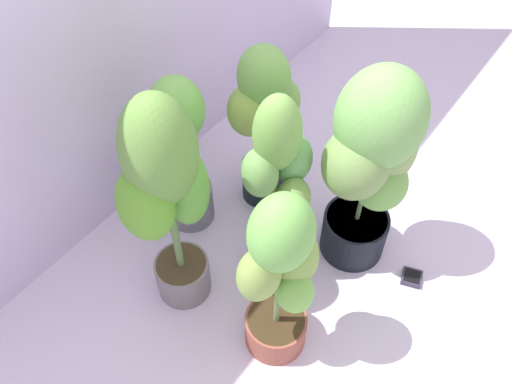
{
  "coord_description": "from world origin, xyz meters",
  "views": [
    {
      "loc": [
        -1.05,
        -0.58,
        1.97
      ],
      "look_at": [
        -0.01,
        0.2,
        0.41
      ],
      "focal_mm": 38.48,
      "sensor_mm": 36.0,
      "label": 1
    }
  ],
  "objects_px": {
    "potted_plant_back_center": "(177,150)",
    "potted_plant_back_right": "(263,117)",
    "potted_plant_front_left": "(280,276)",
    "potted_plant_front_right": "(372,160)",
    "potted_plant_back_left": "(166,193)",
    "hygrometer_box": "(412,277)",
    "potted_plant_center": "(278,187)"
  },
  "relations": [
    {
      "from": "potted_plant_back_right",
      "to": "potted_plant_back_left",
      "type": "bearing_deg",
      "value": -175.31
    },
    {
      "from": "potted_plant_center",
      "to": "potted_plant_back_left",
      "type": "relative_size",
      "value": 0.89
    },
    {
      "from": "potted_plant_front_right",
      "to": "potted_plant_back_right",
      "type": "xyz_separation_m",
      "value": [
        0.01,
        0.49,
        -0.07
      ]
    },
    {
      "from": "potted_plant_center",
      "to": "potted_plant_back_right",
      "type": "xyz_separation_m",
      "value": [
        0.26,
        0.26,
        0.01
      ]
    },
    {
      "from": "potted_plant_back_center",
      "to": "potted_plant_center",
      "type": "distance_m",
      "value": 0.45
    },
    {
      "from": "potted_plant_front_left",
      "to": "hygrometer_box",
      "type": "relative_size",
      "value": 8.23
    },
    {
      "from": "potted_plant_center",
      "to": "hygrometer_box",
      "type": "distance_m",
      "value": 0.73
    },
    {
      "from": "potted_plant_front_right",
      "to": "potted_plant_center",
      "type": "bearing_deg",
      "value": 136.85
    },
    {
      "from": "hygrometer_box",
      "to": "potted_plant_front_left",
      "type": "bearing_deg",
      "value": -46.83
    },
    {
      "from": "potted_plant_front_right",
      "to": "potted_plant_back_left",
      "type": "relative_size",
      "value": 0.94
    },
    {
      "from": "potted_plant_front_right",
      "to": "potted_plant_back_left",
      "type": "height_order",
      "value": "potted_plant_back_left"
    },
    {
      "from": "potted_plant_back_right",
      "to": "potted_plant_front_left",
      "type": "distance_m",
      "value": 0.72
    },
    {
      "from": "potted_plant_back_center",
      "to": "hygrometer_box",
      "type": "height_order",
      "value": "potted_plant_back_center"
    },
    {
      "from": "potted_plant_back_left",
      "to": "potted_plant_back_center",
      "type": "bearing_deg",
      "value": 39.53
    },
    {
      "from": "potted_plant_front_right",
      "to": "potted_plant_back_right",
      "type": "distance_m",
      "value": 0.5
    },
    {
      "from": "potted_plant_back_right",
      "to": "potted_plant_front_left",
      "type": "xyz_separation_m",
      "value": [
        -0.55,
        -0.48,
        -0.02
      ]
    },
    {
      "from": "potted_plant_front_left",
      "to": "potted_plant_back_center",
      "type": "bearing_deg",
      "value": 70.79
    },
    {
      "from": "potted_plant_center",
      "to": "potted_plant_front_left",
      "type": "height_order",
      "value": "potted_plant_center"
    },
    {
      "from": "potted_plant_front_left",
      "to": "potted_plant_back_left",
      "type": "relative_size",
      "value": 0.83
    },
    {
      "from": "potted_plant_back_right",
      "to": "potted_plant_center",
      "type": "bearing_deg",
      "value": -135.08
    },
    {
      "from": "potted_plant_front_right",
      "to": "hygrometer_box",
      "type": "relative_size",
      "value": 9.32
    },
    {
      "from": "potted_plant_center",
      "to": "potted_plant_front_right",
      "type": "bearing_deg",
      "value": -43.15
    },
    {
      "from": "potted_plant_back_center",
      "to": "potted_plant_front_left",
      "type": "relative_size",
      "value": 0.92
    },
    {
      "from": "potted_plant_back_right",
      "to": "potted_plant_front_left",
      "type": "bearing_deg",
      "value": -138.86
    },
    {
      "from": "potted_plant_front_right",
      "to": "potted_plant_front_left",
      "type": "bearing_deg",
      "value": 178.53
    },
    {
      "from": "potted_plant_back_center",
      "to": "potted_plant_back_right",
      "type": "relative_size",
      "value": 0.94
    },
    {
      "from": "potted_plant_center",
      "to": "hygrometer_box",
      "type": "height_order",
      "value": "potted_plant_center"
    },
    {
      "from": "potted_plant_front_left",
      "to": "potted_plant_front_right",
      "type": "bearing_deg",
      "value": -1.47
    },
    {
      "from": "potted_plant_back_center",
      "to": "hygrometer_box",
      "type": "relative_size",
      "value": 7.57
    },
    {
      "from": "potted_plant_center",
      "to": "potted_plant_back_right",
      "type": "distance_m",
      "value": 0.37
    },
    {
      "from": "potted_plant_back_right",
      "to": "potted_plant_back_left",
      "type": "xyz_separation_m",
      "value": [
        -0.6,
        -0.05,
        0.13
      ]
    },
    {
      "from": "potted_plant_front_left",
      "to": "potted_plant_back_right",
      "type": "bearing_deg",
      "value": 41.14
    }
  ]
}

